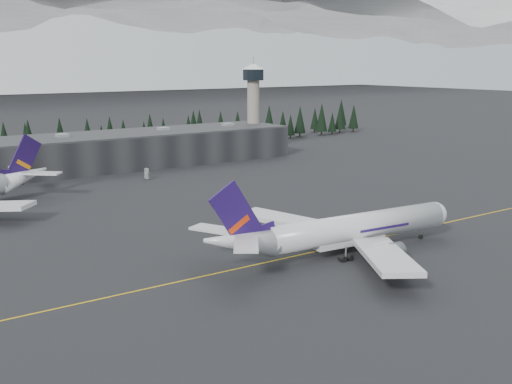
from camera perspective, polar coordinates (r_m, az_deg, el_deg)
ground at (r=136.65m, az=4.87°, el=-5.08°), size 1400.00×1400.00×0.00m
taxiline at (r=135.20m, az=5.42°, el=-5.26°), size 400.00×0.40×0.02m
terminal at (r=242.49m, az=-14.51°, el=3.43°), size 160.00×30.00×12.60m
control_tower at (r=278.70m, az=-0.24°, el=8.35°), size 10.00×10.00×37.70m
treeline at (r=277.00m, az=-17.28°, el=4.50°), size 360.00×20.00×15.00m
jet_main at (r=132.12m, az=7.32°, el=-3.44°), size 60.75×55.89×17.86m
gse_vehicle_b at (r=218.21m, az=-9.64°, el=1.27°), size 4.23×3.55×1.36m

